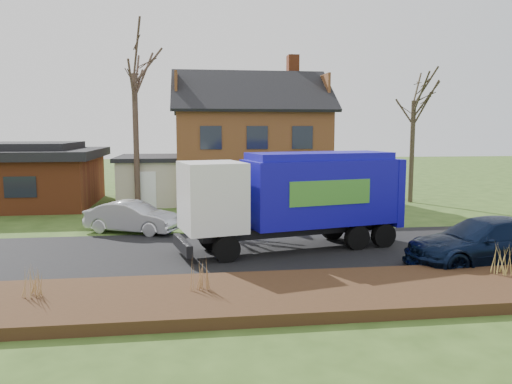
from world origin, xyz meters
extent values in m
plane|color=#2D4717|center=(0.00, 0.00, 0.00)|extent=(120.00, 120.00, 0.00)
cube|color=black|center=(0.00, 0.00, 0.01)|extent=(80.00, 7.00, 0.02)
cube|color=black|center=(0.00, -5.30, 0.15)|extent=(80.00, 3.50, 0.30)
cube|color=beige|center=(2.00, 14.00, 1.35)|extent=(9.00, 7.50, 2.70)
cube|color=brown|center=(2.00, 14.00, 4.10)|extent=(9.00, 7.50, 2.80)
cube|color=brown|center=(5.00, 15.00, 8.46)|extent=(0.70, 0.90, 1.60)
cube|color=beige|center=(-4.20, 13.50, 1.30)|extent=(3.50, 5.50, 2.60)
cube|color=black|center=(-4.20, 13.50, 2.72)|extent=(3.90, 5.90, 0.24)
cube|color=brown|center=(-12.00, 13.00, 1.40)|extent=(9.00, 7.50, 2.80)
cube|color=black|center=(-12.00, 13.00, 3.05)|extent=(9.80, 8.20, 0.50)
cube|color=black|center=(-12.00, 13.00, 3.50)|extent=(7.00, 6.00, 0.40)
cylinder|color=black|center=(-0.63, -1.33, 0.46)|extent=(0.97, 0.51, 0.93)
cylinder|color=black|center=(-1.04, 0.49, 0.46)|extent=(0.97, 0.51, 0.93)
cylinder|color=black|center=(4.32, -0.22, 0.46)|extent=(0.97, 0.51, 0.93)
cylinder|color=black|center=(3.91, 1.60, 0.46)|extent=(0.97, 0.51, 0.93)
cylinder|color=black|center=(5.45, 0.03, 0.46)|extent=(0.97, 0.51, 0.93)
cylinder|color=black|center=(5.04, 1.86, 0.46)|extent=(0.97, 0.51, 0.93)
cube|color=black|center=(2.21, 0.26, 0.76)|extent=(7.70, 2.72, 0.31)
cube|color=white|center=(-1.05, -0.47, 2.14)|extent=(2.48, 2.62, 2.40)
cube|color=black|center=(-2.00, -0.68, 2.27)|extent=(0.50, 1.93, 0.80)
cube|color=black|center=(-2.09, -0.70, 0.49)|extent=(0.71, 2.22, 0.40)
cube|color=#120D9F|center=(3.03, 0.45, 2.14)|extent=(5.96, 3.40, 2.40)
cube|color=#120D9F|center=(3.03, 0.45, 3.47)|extent=(5.64, 3.08, 0.27)
cube|color=#120D9F|center=(5.85, 1.08, 2.05)|extent=(0.80, 2.28, 2.58)
cube|color=#428E2E|center=(3.15, -0.68, 2.22)|extent=(3.13, 0.74, 0.89)
cube|color=#428E2E|center=(2.65, 1.52, 2.22)|extent=(3.13, 0.74, 0.89)
imported|color=#B4B6BC|center=(-4.30, 4.12, 0.68)|extent=(4.33, 3.00, 1.35)
imported|color=black|center=(7.75, -2.88, 0.79)|extent=(5.64, 2.80, 1.57)
cylinder|color=#47352A|center=(-4.70, 10.49, 3.74)|extent=(0.31, 0.31, 7.48)
cylinder|color=#3E3425|center=(11.67, 11.21, 3.09)|extent=(0.28, 0.28, 6.18)
cylinder|color=#382A21|center=(4.47, 23.08, 3.72)|extent=(0.28, 0.28, 7.44)
cone|color=#A37C48|center=(-5.75, -5.06, 0.72)|extent=(0.04, 0.04, 0.85)
cone|color=#A37C48|center=(-5.89, -5.06, 0.72)|extent=(0.04, 0.04, 0.85)
cone|color=#A37C48|center=(-5.61, -5.06, 0.72)|extent=(0.04, 0.04, 0.85)
cone|color=#A37C48|center=(-5.75, -4.95, 0.72)|extent=(0.04, 0.04, 0.85)
cone|color=#A37C48|center=(-5.75, -5.17, 0.72)|extent=(0.04, 0.04, 0.85)
cone|color=#9D7245|center=(-1.60, -5.06, 0.73)|extent=(0.04, 0.04, 0.86)
cone|color=#9D7245|center=(-1.73, -5.06, 0.73)|extent=(0.04, 0.04, 0.86)
cone|color=#9D7245|center=(-1.46, -5.06, 0.73)|extent=(0.04, 0.04, 0.86)
cone|color=#9D7245|center=(-1.60, -4.95, 0.73)|extent=(0.04, 0.04, 0.86)
cone|color=#9D7245|center=(-1.60, -5.17, 0.73)|extent=(0.04, 0.04, 0.86)
cone|color=#A58E48|center=(7.05, -4.81, 0.74)|extent=(0.04, 0.04, 0.89)
cone|color=#A58E48|center=(6.90, -4.81, 0.74)|extent=(0.04, 0.04, 0.89)
cone|color=#A58E48|center=(7.21, -4.81, 0.74)|extent=(0.04, 0.04, 0.89)
cone|color=#A58E48|center=(7.05, -4.69, 0.74)|extent=(0.04, 0.04, 0.89)
cone|color=#A58E48|center=(7.05, -4.94, 0.74)|extent=(0.04, 0.04, 0.89)
camera|label=1|loc=(-1.82, -17.72, 4.46)|focal=35.00mm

